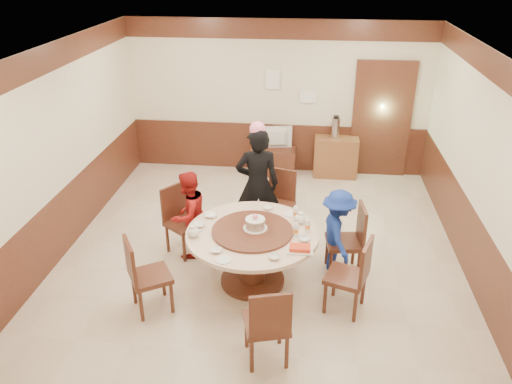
# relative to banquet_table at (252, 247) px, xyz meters

# --- Properties ---
(room) EXTENTS (6.00, 6.04, 2.84)m
(room) POSITION_rel_banquet_table_xyz_m (0.04, 0.73, 0.55)
(room) COLOR beige
(room) RESTS_ON ground
(banquet_table) EXTENTS (1.64, 1.64, 0.78)m
(banquet_table) POSITION_rel_banquet_table_xyz_m (0.00, 0.00, 0.00)
(banquet_table) COLOR #4B2317
(banquet_table) RESTS_ON ground
(chair_0) EXTENTS (0.50, 0.49, 0.97)m
(chair_0) POSITION_rel_banquet_table_xyz_m (1.17, 0.37, -0.23)
(chair_0) COLOR #4B2317
(chair_0) RESTS_ON ground
(chair_1) EXTENTS (0.55, 0.55, 0.97)m
(chair_1) POSITION_rel_banquet_table_xyz_m (0.23, 1.29, -0.23)
(chair_1) COLOR #4B2317
(chair_1) RESTS_ON ground
(chair_2) EXTENTS (0.62, 0.62, 0.97)m
(chair_2) POSITION_rel_banquet_table_xyz_m (-1.04, 0.63, -0.23)
(chair_2) COLOR #4B2317
(chair_2) RESTS_ON ground
(chair_3) EXTENTS (0.61, 0.61, 0.97)m
(chair_3) POSITION_rel_banquet_table_xyz_m (-1.14, -0.65, -0.23)
(chair_3) COLOR #4B2317
(chair_3) RESTS_ON ground
(chair_4) EXTENTS (0.54, 0.55, 0.97)m
(chair_4) POSITION_rel_banquet_table_xyz_m (0.30, -1.31, -0.23)
(chair_4) COLOR #4B2317
(chair_4) RESTS_ON ground
(chair_5) EXTENTS (0.57, 0.56, 0.97)m
(chair_5) POSITION_rel_banquet_table_xyz_m (1.16, -0.40, -0.23)
(chair_5) COLOR #4B2317
(chair_5) RESTS_ON ground
(person_standing) EXTENTS (0.68, 0.51, 1.70)m
(person_standing) POSITION_rel_banquet_table_xyz_m (-0.06, 1.14, 0.32)
(person_standing) COLOR black
(person_standing) RESTS_ON ground
(person_red) EXTENTS (0.71, 0.76, 1.25)m
(person_red) POSITION_rel_banquet_table_xyz_m (-0.94, 0.56, 0.09)
(person_red) COLOR #9F1615
(person_red) RESTS_ON ground
(person_blue) EXTENTS (0.60, 0.85, 1.19)m
(person_blue) POSITION_rel_banquet_table_xyz_m (1.06, 0.35, 0.06)
(person_blue) COLOR navy
(person_blue) RESTS_ON ground
(birthday_cake) EXTENTS (0.30, 0.30, 0.20)m
(birthday_cake) POSITION_rel_banquet_table_xyz_m (0.03, 0.03, 0.32)
(birthday_cake) COLOR white
(birthday_cake) RESTS_ON banquet_table
(teapot_left) EXTENTS (0.17, 0.15, 0.13)m
(teapot_left) POSITION_rel_banquet_table_xyz_m (-0.70, -0.19, 0.28)
(teapot_left) COLOR white
(teapot_left) RESTS_ON banquet_table
(teapot_right) EXTENTS (0.17, 0.15, 0.13)m
(teapot_right) POSITION_rel_banquet_table_xyz_m (0.57, 0.29, 0.28)
(teapot_right) COLOR white
(teapot_right) RESTS_ON banquet_table
(bowl_0) EXTENTS (0.16, 0.16, 0.04)m
(bowl_0) POSITION_rel_banquet_table_xyz_m (-0.58, 0.32, 0.24)
(bowl_0) COLOR white
(bowl_0) RESTS_ON banquet_table
(bowl_1) EXTENTS (0.13, 0.13, 0.04)m
(bowl_1) POSITION_rel_banquet_table_xyz_m (0.31, -0.56, 0.24)
(bowl_1) COLOR white
(bowl_1) RESTS_ON banquet_table
(bowl_2) EXTENTS (0.14, 0.14, 0.03)m
(bowl_2) POSITION_rel_banquet_table_xyz_m (-0.36, -0.49, 0.23)
(bowl_2) COLOR white
(bowl_2) RESTS_ON banquet_table
(bowl_3) EXTENTS (0.14, 0.14, 0.04)m
(bowl_3) POSITION_rel_banquet_table_xyz_m (0.64, -0.14, 0.24)
(bowl_3) COLOR white
(bowl_3) RESTS_ON banquet_table
(bowl_4) EXTENTS (0.15, 0.15, 0.04)m
(bowl_4) POSITION_rel_banquet_table_xyz_m (-0.68, 0.06, 0.23)
(bowl_4) COLOR white
(bowl_4) RESTS_ON banquet_table
(bowl_5) EXTENTS (0.13, 0.13, 0.04)m
(bowl_5) POSITION_rel_banquet_table_xyz_m (0.14, 0.61, 0.24)
(bowl_5) COLOR white
(bowl_5) RESTS_ON banquet_table
(saucer_near) EXTENTS (0.18, 0.18, 0.01)m
(saucer_near) POSITION_rel_banquet_table_xyz_m (-0.25, -0.65, 0.22)
(saucer_near) COLOR white
(saucer_near) RESTS_ON banquet_table
(saucer_far) EXTENTS (0.18, 0.18, 0.01)m
(saucer_far) POSITION_rel_banquet_table_xyz_m (0.45, 0.50, 0.22)
(saucer_far) COLOR white
(saucer_far) RESTS_ON banquet_table
(shrimp_platter) EXTENTS (0.30, 0.20, 0.06)m
(shrimp_platter) POSITION_rel_banquet_table_xyz_m (0.59, -0.36, 0.24)
(shrimp_platter) COLOR white
(shrimp_platter) RESTS_ON banquet_table
(bottle_0) EXTENTS (0.06, 0.06, 0.16)m
(bottle_0) POSITION_rel_banquet_table_xyz_m (0.53, -0.03, 0.30)
(bottle_0) COLOR white
(bottle_0) RESTS_ON banquet_table
(bottle_1) EXTENTS (0.06, 0.06, 0.16)m
(bottle_1) POSITION_rel_banquet_table_xyz_m (0.67, 0.08, 0.30)
(bottle_1) COLOR white
(bottle_1) RESTS_ON banquet_table
(bottle_2) EXTENTS (0.06, 0.06, 0.16)m
(bottle_2) POSITION_rel_banquet_table_xyz_m (0.51, 0.40, 0.30)
(bottle_2) COLOR white
(bottle_2) RESTS_ON banquet_table
(tv_stand) EXTENTS (0.85, 0.45, 0.50)m
(tv_stand) POSITION_rel_banquet_table_xyz_m (-0.03, 3.47, -0.28)
(tv_stand) COLOR #4B2317
(tv_stand) RESTS_ON ground
(television) EXTENTS (0.73, 0.22, 0.42)m
(television) POSITION_rel_banquet_table_xyz_m (-0.03, 3.47, 0.17)
(television) COLOR gray
(television) RESTS_ON tv_stand
(side_cabinet) EXTENTS (0.80, 0.40, 0.75)m
(side_cabinet) POSITION_rel_banquet_table_xyz_m (1.15, 3.50, -0.16)
(side_cabinet) COLOR brown
(side_cabinet) RESTS_ON ground
(thermos) EXTENTS (0.15, 0.15, 0.38)m
(thermos) POSITION_rel_banquet_table_xyz_m (1.11, 3.50, 0.41)
(thermos) COLOR silver
(thermos) RESTS_ON side_cabinet
(notice_left) EXTENTS (0.25, 0.00, 0.35)m
(notice_left) POSITION_rel_banquet_table_xyz_m (-0.07, 3.67, 1.22)
(notice_left) COLOR white
(notice_left) RESTS_ON room
(notice_right) EXTENTS (0.30, 0.00, 0.22)m
(notice_right) POSITION_rel_banquet_table_xyz_m (0.58, 3.67, 0.92)
(notice_right) COLOR white
(notice_right) RESTS_ON room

